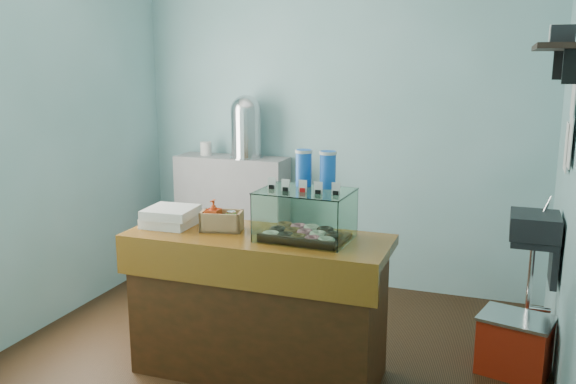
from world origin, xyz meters
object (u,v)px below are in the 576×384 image
at_px(coffee_urn, 246,125).
at_px(red_cooler, 515,345).
at_px(display_case, 307,210).
at_px(counter, 258,304).

xyz_separation_m(coffee_urn, red_cooler, (2.26, -1.02, -1.20)).
bearing_deg(display_case, red_cooler, 24.56).
bearing_deg(red_cooler, counter, -145.79).
bearing_deg(counter, display_case, 10.19).
relative_size(coffee_urn, red_cooler, 1.10).
xyz_separation_m(counter, red_cooler, (1.51, 0.54, -0.27)).
bearing_deg(display_case, coffee_urn, 127.47).
distance_m(display_case, coffee_urn, 1.86).
bearing_deg(coffee_urn, counter, -64.31).
distance_m(counter, display_case, 0.68).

